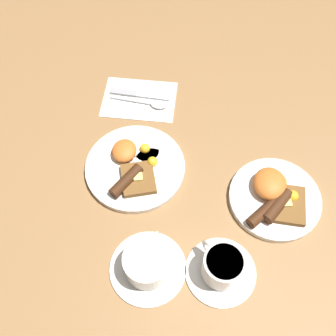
{
  "coord_description": "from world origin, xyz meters",
  "views": [
    {
      "loc": [
        0.46,
        0.13,
        0.8
      ],
      "look_at": [
        0.0,
        0.08,
        0.03
      ],
      "focal_mm": 42.0,
      "sensor_mm": 36.0,
      "label": 1
    }
  ],
  "objects_px": {
    "teacup_near": "(148,264)",
    "spoon": "(152,103)",
    "teacup_far": "(222,267)",
    "breakfast_plate_far": "(275,197)",
    "knife": "(136,94)",
    "breakfast_plate_near": "(135,167)"
  },
  "relations": [
    {
      "from": "teacup_far",
      "to": "teacup_near",
      "type": "bearing_deg",
      "value": -86.57
    },
    {
      "from": "knife",
      "to": "spoon",
      "type": "distance_m",
      "value": 0.05
    },
    {
      "from": "breakfast_plate_near",
      "to": "teacup_far",
      "type": "height_order",
      "value": "teacup_far"
    },
    {
      "from": "breakfast_plate_near",
      "to": "teacup_near",
      "type": "xyz_separation_m",
      "value": [
        0.23,
        0.06,
        0.02
      ]
    },
    {
      "from": "breakfast_plate_near",
      "to": "teacup_near",
      "type": "distance_m",
      "value": 0.24
    },
    {
      "from": "breakfast_plate_near",
      "to": "spoon",
      "type": "relative_size",
      "value": 1.53
    },
    {
      "from": "breakfast_plate_far",
      "to": "knife",
      "type": "relative_size",
      "value": 1.28
    },
    {
      "from": "breakfast_plate_near",
      "to": "spoon",
      "type": "height_order",
      "value": "breakfast_plate_near"
    },
    {
      "from": "breakfast_plate_far",
      "to": "teacup_far",
      "type": "distance_m",
      "value": 0.21
    },
    {
      "from": "teacup_near",
      "to": "knife",
      "type": "bearing_deg",
      "value": -168.31
    },
    {
      "from": "knife",
      "to": "spoon",
      "type": "bearing_deg",
      "value": -27.97
    },
    {
      "from": "teacup_near",
      "to": "teacup_far",
      "type": "height_order",
      "value": "teacup_far"
    },
    {
      "from": "breakfast_plate_near",
      "to": "teacup_far",
      "type": "distance_m",
      "value": 0.31
    },
    {
      "from": "breakfast_plate_far",
      "to": "knife",
      "type": "bearing_deg",
      "value": -127.22
    },
    {
      "from": "teacup_far",
      "to": "breakfast_plate_near",
      "type": "bearing_deg",
      "value": -136.6
    },
    {
      "from": "teacup_far",
      "to": "knife",
      "type": "bearing_deg",
      "value": -151.57
    },
    {
      "from": "breakfast_plate_far",
      "to": "spoon",
      "type": "height_order",
      "value": "breakfast_plate_far"
    },
    {
      "from": "knife",
      "to": "breakfast_plate_far",
      "type": "bearing_deg",
      "value": -33.9
    },
    {
      "from": "breakfast_plate_near",
      "to": "breakfast_plate_far",
      "type": "bearing_deg",
      "value": 82.11
    },
    {
      "from": "breakfast_plate_near",
      "to": "teacup_near",
      "type": "relative_size",
      "value": 1.48
    },
    {
      "from": "teacup_near",
      "to": "spoon",
      "type": "relative_size",
      "value": 1.03
    },
    {
      "from": "breakfast_plate_far",
      "to": "teacup_far",
      "type": "xyz_separation_m",
      "value": [
        0.18,
        -0.11,
        0.02
      ]
    }
  ]
}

